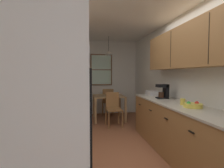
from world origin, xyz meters
The scene contains 25 objects.
ground_plane centered at (0.00, 1.00, 0.00)m, with size 12.00×12.00×0.00m, color #995B3D.
wall_left centered at (-1.35, 1.00, 1.27)m, with size 0.10×9.00×2.55m, color silver.
wall_right centered at (1.35, 1.00, 1.27)m, with size 0.10×9.00×2.55m, color silver.
wall_back centered at (0.00, 3.65, 1.27)m, with size 4.40×0.10×2.55m, color silver.
ceiling_slab centered at (0.00, 1.00, 2.59)m, with size 4.40×9.00×0.08m, color white.
refrigerator centered at (-0.93, -1.22, 0.91)m, with size 0.77×0.76×1.83m.
stove_range centered at (-0.99, -0.51, 0.47)m, with size 0.66×0.61×1.10m.
microwave_over_range centered at (-1.11, -0.51, 1.61)m, with size 0.39×0.61×0.30m.
counter_left centered at (-1.00, 0.82, 0.45)m, with size 0.64×2.05×0.90m.
upper_cabinets_left centered at (-1.14, 0.77, 1.80)m, with size 0.33×2.13×0.64m.
counter_right centered at (1.00, -0.02, 0.45)m, with size 0.64×3.28×0.90m.
upper_cabinets_right centered at (1.14, -0.07, 1.85)m, with size 0.33×2.96×0.70m.
dining_table centered at (0.18, 2.71, 0.63)m, with size 0.92×0.86×0.75m.
dining_chair_near centered at (0.21, 2.07, 0.50)m, with size 0.43×0.43×0.90m.
dining_chair_far centered at (0.24, 3.35, 0.50)m, with size 0.43×0.43×0.90m.
pendant_light centered at (0.18, 2.71, 2.04)m, with size 0.25×0.25×0.57m.
back_window centered at (0.05, 3.58, 1.55)m, with size 0.76×0.05×1.09m.
trash_bin centered at (-0.70, 2.01, 0.33)m, with size 0.34×0.34×0.65m, color silver.
storage_canister centered at (-1.00, 0.03, 0.98)m, with size 0.12×0.12×0.17m.
dish_towel centered at (-0.64, -0.36, 0.50)m, with size 0.02×0.16×0.24m, color silver.
coffee_maker centered at (1.04, 0.80, 1.05)m, with size 0.22×0.18×0.29m.
mug_spare centered at (1.00, 0.03, 0.95)m, with size 0.12×0.08×0.10m.
fruit_bowl centered at (1.03, -0.19, 0.94)m, with size 0.27×0.27×0.09m.
dish_rack centered at (1.05, 1.36, 0.95)m, with size 0.28×0.34×0.10m, color silver.
table_serving_bowl centered at (0.18, 2.78, 0.78)m, with size 0.17×0.17×0.06m, color #4C7299.
Camera 1 is at (-0.60, -2.57, 1.40)m, focal length 28.18 mm.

